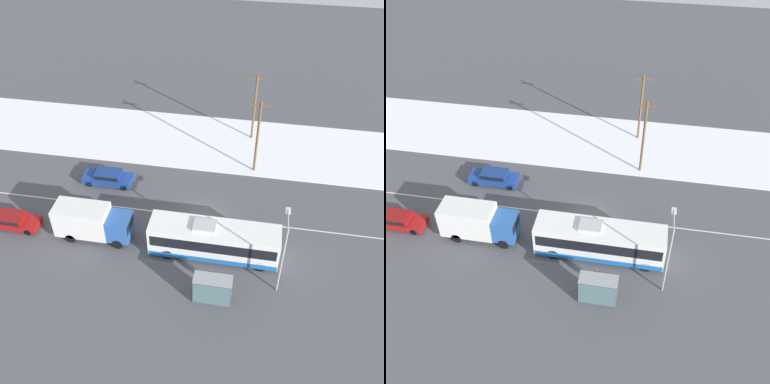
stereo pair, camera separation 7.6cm
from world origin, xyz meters
TOP-DOWN VIEW (x-y plane):
  - ground_plane at (0.00, 0.00)m, footprint 120.00×120.00m
  - snow_lot at (0.00, 11.83)m, footprint 80.00×10.32m
  - lane_marking_center at (0.00, 0.00)m, footprint 60.00×0.12m
  - city_bus at (1.53, -4.13)m, footprint 10.53×2.57m
  - box_truck at (-8.93, -3.88)m, footprint 6.46×2.30m
  - sedan_car at (-9.88, 3.22)m, footprint 4.79×1.80m
  - parked_car_near_truck at (-16.35, -3.98)m, footprint 4.79×1.80m
  - pedestrian_at_stop at (1.79, -7.36)m, footprint 0.64×0.28m
  - bus_shelter at (2.04, -8.94)m, footprint 2.86×1.20m
  - streetlamp at (6.81, -6.48)m, footprint 0.36×2.43m
  - utility_pole_roadside at (4.06, 7.59)m, footprint 1.80×0.24m
  - utility_pole_snowlot at (3.40, 13.48)m, footprint 1.80×0.24m

SIDE VIEW (x-z plane):
  - ground_plane at x=0.00m, z-range 0.00..0.00m
  - lane_marking_center at x=0.00m, z-range 0.00..0.00m
  - snow_lot at x=0.00m, z-range 0.00..0.12m
  - parked_car_near_truck at x=-16.35m, z-range 0.07..1.36m
  - sedan_car at x=-9.88m, z-range 0.07..1.45m
  - pedestrian_at_stop at x=1.79m, z-range 0.20..1.98m
  - city_bus at x=1.53m, z-range -0.04..3.22m
  - bus_shelter at x=2.04m, z-range 0.48..2.88m
  - box_truck at x=-8.93m, z-range 0.15..3.32m
  - utility_pole_snowlot at x=3.40m, z-range 0.19..7.90m
  - utility_pole_roadside at x=4.06m, z-range 0.19..8.21m
  - streetlamp at x=6.81m, z-range 0.92..7.59m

